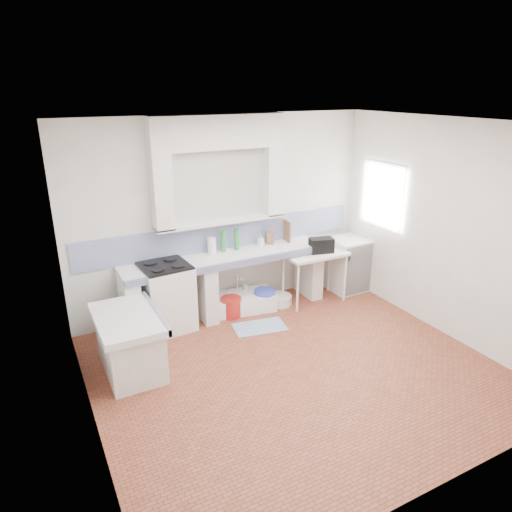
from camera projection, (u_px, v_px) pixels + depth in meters
name	position (u px, v px, depth m)	size (l,w,h in m)	color
floor	(295.00, 369.00, 5.46)	(4.50, 4.50, 0.00)	brown
ceiling	(304.00, 124.00, 4.49)	(4.50, 4.50, 0.00)	white
wall_back	(224.00, 215.00, 6.64)	(4.50, 4.50, 0.00)	white
wall_front	(449.00, 345.00, 3.31)	(4.50, 4.50, 0.00)	white
wall_left	(79.00, 301.00, 4.00)	(4.50, 4.50, 0.00)	white
wall_right	(446.00, 230.00, 5.95)	(4.50, 4.50, 0.00)	white
alcove_mass	(219.00, 132.00, 6.09)	(1.90, 0.25, 0.45)	white
window_frame	(392.00, 195.00, 6.96)	(0.35, 0.86, 1.06)	#3D2113
lace_valance	(388.00, 171.00, 6.76)	(0.01, 0.84, 0.24)	white
counter_slab	(227.00, 258.00, 6.53)	(3.00, 0.60, 0.08)	white
counter_lip	(235.00, 264.00, 6.30)	(3.00, 0.04, 0.10)	navy
counter_pier_left	(131.00, 307.00, 6.08)	(0.20, 0.55, 0.82)	white
counter_pier_mid	(205.00, 292.00, 6.54)	(0.20, 0.55, 0.82)	white
counter_pier_right	(308.00, 270.00, 7.30)	(0.20, 0.55, 0.82)	white
peninsula_top	(127.00, 319.00, 5.24)	(0.70, 1.10, 0.08)	white
peninsula_base	(130.00, 346.00, 5.36)	(0.60, 1.00, 0.62)	white
peninsula_lip	(156.00, 313.00, 5.39)	(0.04, 1.10, 0.10)	navy
backsplash	(225.00, 235.00, 6.73)	(4.27, 0.03, 0.40)	navy
stove	(167.00, 298.00, 6.26)	(0.64, 0.61, 0.90)	white
sink	(243.00, 303.00, 6.89)	(0.92, 0.50, 0.22)	white
side_table	(314.00, 277.00, 7.09)	(0.95, 0.53, 0.04)	white
fridge	(347.00, 264.00, 7.48)	(0.56, 0.56, 0.86)	white
bucket_red	(231.00, 307.00, 6.68)	(0.30, 0.30, 0.28)	#B4211A
bucket_orange	(244.00, 302.00, 6.89)	(0.27, 0.27, 0.25)	#CC4101
bucket_blue	(265.00, 299.00, 6.90)	(0.32, 0.32, 0.30)	blue
basin_white	(280.00, 300.00, 7.07)	(0.37, 0.37, 0.14)	white
water_bottle_a	(228.00, 299.00, 6.94)	(0.08, 0.08, 0.28)	silver
water_bottle_b	(245.00, 295.00, 7.03)	(0.09, 0.09, 0.32)	silver
black_bag	(321.00, 245.00, 6.93)	(0.35, 0.20, 0.22)	black
green_bottle_a	(223.00, 241.00, 6.60)	(0.07, 0.07, 0.32)	#277D34
green_bottle_b	(237.00, 240.00, 6.69)	(0.07, 0.07, 0.31)	#277D34
knife_block	(270.00, 238.00, 6.95)	(0.10, 0.08, 0.20)	brown
cutting_board	(287.00, 231.00, 7.06)	(0.02, 0.24, 0.32)	brown
paper_towel	(212.00, 246.00, 6.53)	(0.12, 0.12, 0.24)	white
soap_bottle	(261.00, 240.00, 6.88)	(0.08, 0.08, 0.17)	white
rug	(260.00, 327.00, 6.40)	(0.72, 0.41, 0.01)	#30507B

